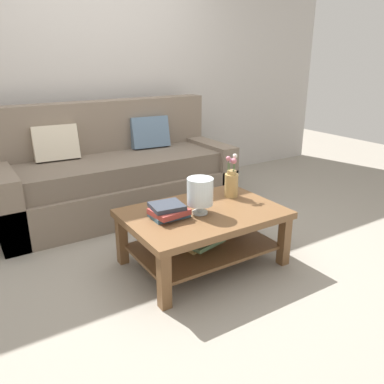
% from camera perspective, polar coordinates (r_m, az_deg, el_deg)
% --- Properties ---
extents(ground_plane, '(10.00, 10.00, 0.00)m').
position_cam_1_polar(ground_plane, '(3.25, -2.35, -7.79)').
color(ground_plane, gray).
extents(back_wall, '(6.40, 0.12, 2.70)m').
position_cam_1_polar(back_wall, '(4.40, -13.96, 17.15)').
color(back_wall, '#BCB7B2').
rests_on(back_wall, ground).
extents(couch, '(2.28, 0.90, 1.06)m').
position_cam_1_polar(couch, '(3.93, -11.10, 2.50)').
color(couch, '#7A6B5B').
rests_on(couch, ground).
extents(coffee_table, '(1.12, 0.77, 0.42)m').
position_cam_1_polar(coffee_table, '(2.85, 1.59, -5.01)').
color(coffee_table, brown).
rests_on(coffee_table, ground).
extents(book_stack_main, '(0.27, 0.24, 0.10)m').
position_cam_1_polar(book_stack_main, '(2.68, -3.49, -2.79)').
color(book_stack_main, '#3D6075').
rests_on(book_stack_main, coffee_table).
extents(glass_hurricane_vase, '(0.19, 0.19, 0.26)m').
position_cam_1_polar(glass_hurricane_vase, '(2.71, 1.20, -0.04)').
color(glass_hurricane_vase, silver).
rests_on(glass_hurricane_vase, coffee_table).
extents(flower_pitcher, '(0.11, 0.11, 0.34)m').
position_cam_1_polar(flower_pitcher, '(3.07, 5.80, 1.51)').
color(flower_pitcher, tan).
rests_on(flower_pitcher, coffee_table).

